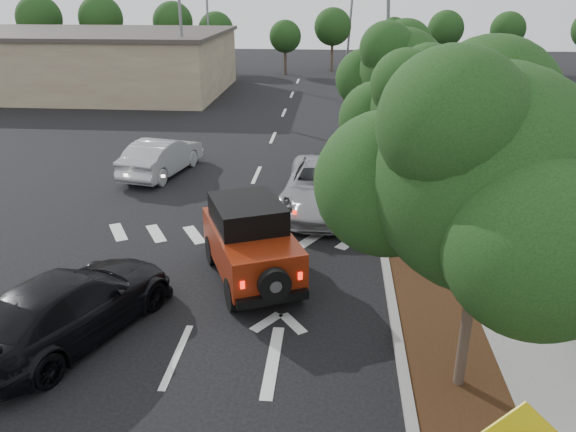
# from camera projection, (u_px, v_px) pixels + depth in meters

# --- Properties ---
(ground) EXTENTS (120.00, 120.00, 0.00)m
(ground) POSITION_uv_depth(u_px,v_px,m) (177.00, 356.00, 11.60)
(ground) COLOR black
(ground) RESTS_ON ground
(curb) EXTENTS (0.20, 70.00, 0.15)m
(curb) POSITION_uv_depth(u_px,v_px,m) (371.00, 176.00, 22.26)
(curb) COLOR #9E9B93
(curb) RESTS_ON ground
(planting_strip) EXTENTS (1.80, 70.00, 0.12)m
(planting_strip) POSITION_uv_depth(u_px,v_px,m) (397.00, 177.00, 22.19)
(planting_strip) COLOR black
(planting_strip) RESTS_ON ground
(sidewalk) EXTENTS (2.00, 70.00, 0.12)m
(sidewalk) POSITION_uv_depth(u_px,v_px,m) (446.00, 179.00, 22.04)
(sidewalk) COLOR gray
(sidewalk) RESTS_ON ground
(hedge) EXTENTS (0.80, 70.00, 0.80)m
(hedge) POSITION_uv_depth(u_px,v_px,m) (483.00, 171.00, 21.80)
(hedge) COLOR black
(hedge) RESTS_ON ground
(commercial_building) EXTENTS (22.00, 12.00, 4.00)m
(commercial_building) POSITION_uv_depth(u_px,v_px,m) (67.00, 63.00, 39.74)
(commercial_building) COLOR gray
(commercial_building) RESTS_ON ground
(transmission_tower) EXTENTS (7.00, 4.00, 28.00)m
(transmission_tower) POSITION_uv_depth(u_px,v_px,m) (367.00, 63.00, 55.34)
(transmission_tower) COLOR slate
(transmission_tower) RESTS_ON ground
(street_tree_near) EXTENTS (3.80, 3.80, 5.92)m
(street_tree_near) POSITION_uv_depth(u_px,v_px,m) (457.00, 387.00, 10.70)
(street_tree_near) COLOR black
(street_tree_near) RESTS_ON ground
(street_tree_mid) EXTENTS (3.20, 3.20, 5.32)m
(street_tree_mid) POSITION_uv_depth(u_px,v_px,m) (413.00, 236.00, 17.14)
(street_tree_mid) COLOR black
(street_tree_mid) RESTS_ON ground
(street_tree_far) EXTENTS (3.40, 3.40, 5.62)m
(street_tree_far) POSITION_uv_depth(u_px,v_px,m) (394.00, 171.00, 23.13)
(street_tree_far) COLOR black
(street_tree_far) RESTS_ON ground
(light_pole_a) EXTENTS (2.00, 0.22, 9.00)m
(light_pole_a) POSITION_uv_depth(u_px,v_px,m) (186.00, 104.00, 36.06)
(light_pole_a) COLOR slate
(light_pole_a) RESTS_ON ground
(light_pole_b) EXTENTS (2.00, 0.22, 9.00)m
(light_pole_b) POSITION_uv_depth(u_px,v_px,m) (211.00, 76.00, 47.20)
(light_pole_b) COLOR slate
(light_pole_b) RESTS_ON ground
(red_jeep) EXTENTS (3.10, 4.24, 2.07)m
(red_jeep) POSITION_uv_depth(u_px,v_px,m) (249.00, 240.00, 14.38)
(red_jeep) COLOR black
(red_jeep) RESTS_ON ground
(silver_suv_ahead) EXTENTS (2.90, 5.83, 1.59)m
(silver_suv_ahead) POSITION_uv_depth(u_px,v_px,m) (324.00, 186.00, 19.01)
(silver_suv_ahead) COLOR #A0A1A7
(silver_suv_ahead) RESTS_ON ground
(black_suv_oncoming) EXTENTS (3.86, 5.53, 1.49)m
(black_suv_oncoming) POSITION_uv_depth(u_px,v_px,m) (71.00, 306.00, 12.02)
(black_suv_oncoming) COLOR black
(black_suv_oncoming) RESTS_ON ground
(silver_sedan_oncoming) EXTENTS (2.45, 4.69, 1.47)m
(silver_sedan_oncoming) POSITION_uv_depth(u_px,v_px,m) (162.00, 156.00, 22.50)
(silver_sedan_oncoming) COLOR #AFB2B7
(silver_sedan_oncoming) RESTS_ON ground
(parked_suv) EXTENTS (5.09, 3.55, 1.61)m
(parked_suv) POSITION_uv_depth(u_px,v_px,m) (163.00, 89.00, 36.58)
(parked_suv) COLOR #919498
(parked_suv) RESTS_ON ground
(terracotta_planter) EXTENTS (0.76, 0.76, 1.32)m
(terracotta_planter) POSITION_uv_depth(u_px,v_px,m) (498.00, 247.00, 14.36)
(terracotta_planter) COLOR brown
(terracotta_planter) RESTS_ON ground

